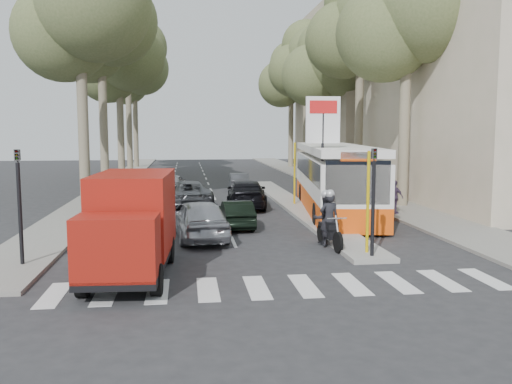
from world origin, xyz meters
TOP-DOWN VIEW (x-y plane):
  - ground at (0.00, 0.00)m, footprint 120.00×120.00m
  - sidewalk_right at (8.60, 25.00)m, footprint 3.20×70.00m
  - median_left at (-8.00, 28.00)m, footprint 2.40×64.00m
  - traffic_island at (3.25, 11.00)m, footprint 1.50×26.00m
  - building_near at (15.50, 12.00)m, footprint 11.00×18.00m
  - building_far at (15.50, 34.00)m, footprint 11.00×20.00m
  - billboard at (3.25, 5.00)m, footprint 1.50×12.10m
  - traffic_light_island at (3.25, -1.50)m, footprint 0.16×0.41m
  - traffic_light_left at (-7.60, -1.00)m, footprint 0.16×0.41m
  - tree_l_a at (-7.87, 12.11)m, footprint 7.40×7.20m
  - tree_l_b at (-7.97, 20.11)m, footprint 7.40×7.20m
  - tree_l_c at (-7.77, 28.11)m, footprint 7.40×7.20m
  - tree_l_d at (-7.87, 36.11)m, footprint 7.40×7.20m
  - tree_l_e at (-7.97, 44.11)m, footprint 7.40×7.20m
  - tree_r_a at (9.13, 10.11)m, footprint 7.40×7.20m
  - tree_r_b at (9.23, 18.11)m, footprint 7.40×7.20m
  - tree_r_c at (9.03, 26.11)m, footprint 7.40×7.20m
  - tree_r_d at (9.13, 34.11)m, footprint 7.40×7.20m
  - tree_r_e at (9.23, 42.11)m, footprint 7.40×7.20m
  - silver_hatchback at (-2.12, 2.66)m, footprint 2.35×4.74m
  - dark_hatchback at (-0.50, 5.00)m, footprint 1.34×3.59m
  - queue_car_a at (-2.54, 11.91)m, footprint 2.81×5.29m
  - queue_car_b at (0.59, 10.81)m, footprint 2.58×5.29m
  - queue_car_c at (-3.50, 17.73)m, footprint 2.03×4.11m
  - queue_car_d at (1.06, 19.79)m, footprint 1.36×3.62m
  - queue_car_e at (-6.30, 10.76)m, footprint 2.47×4.85m
  - red_truck at (-4.19, -2.32)m, footprint 2.39×5.58m
  - city_bus at (4.80, 8.56)m, footprint 4.58×13.32m
  - motorcycle at (2.38, 0.80)m, footprint 0.91×2.45m
  - pedestrian_near at (7.41, 7.11)m, footprint 0.94×1.05m
  - pedestrian_far at (7.21, 9.77)m, footprint 1.18×0.58m

SIDE VIEW (x-z plane):
  - ground at x=0.00m, z-range 0.00..0.00m
  - sidewalk_right at x=8.60m, z-range 0.00..0.12m
  - median_left at x=-8.00m, z-range 0.00..0.12m
  - traffic_island at x=3.25m, z-range 0.00..0.16m
  - dark_hatchback at x=-0.50m, z-range 0.00..1.17m
  - queue_car_d at x=1.06m, z-range 0.00..1.18m
  - queue_car_c at x=-3.50m, z-range 0.00..1.35m
  - queue_car_e at x=-6.30m, z-range 0.00..1.35m
  - queue_car_a at x=-2.54m, z-range 0.00..1.41m
  - queue_car_b at x=0.59m, z-range 0.00..1.48m
  - silver_hatchback at x=-2.12m, z-range 0.00..1.55m
  - pedestrian_near at x=7.41m, z-range 0.12..1.75m
  - motorcycle at x=2.38m, z-range -0.09..1.99m
  - pedestrian_far at x=7.21m, z-range 0.12..1.91m
  - red_truck at x=-4.19m, z-range 0.08..3.00m
  - city_bus at x=4.80m, z-range 0.09..3.53m
  - traffic_light_island at x=3.25m, z-range 0.69..4.29m
  - traffic_light_left at x=-7.60m, z-range 0.69..4.29m
  - billboard at x=3.25m, z-range 0.90..6.50m
  - building_far at x=15.50m, z-range 0.00..16.00m
  - building_near at x=15.50m, z-range 0.00..18.00m
  - tree_r_c at x=9.03m, z-range 3.03..16.35m
  - tree_l_c at x=-7.77m, z-range 3.18..16.89m
  - tree_l_a at x=-7.87m, z-range 3.33..17.43m
  - tree_r_a at x=9.13m, z-range 3.33..17.43m
  - tree_r_e at x=9.23m, z-range 3.33..17.43m
  - tree_l_e at x=-7.97m, z-range 3.48..17.97m
  - tree_l_b at x=-7.97m, z-range 3.63..18.51m
  - tree_r_d at x=9.13m, z-range 3.63..18.51m
  - tree_r_b at x=9.23m, z-range 3.78..19.05m
  - tree_l_d at x=-7.87m, z-range 3.93..19.59m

